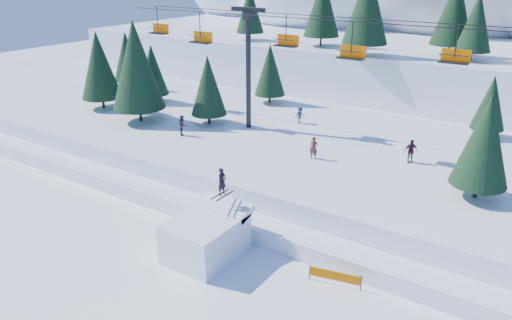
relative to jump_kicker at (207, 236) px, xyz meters
The scene contains 10 objects.
ground 3.20m from the jump_kicker, 61.84° to the right, with size 160.00×160.00×0.00m, color white.
mid_shelf 15.48m from the jump_kicker, 84.88° to the left, with size 70.00×22.00×2.50m, color white.
berm 5.64m from the jump_kicker, 75.71° to the left, with size 70.00×6.00×1.10m, color white.
mountain_ridge 71.35m from the jump_kicker, 93.00° to the left, with size 119.00×61.59×26.46m.
jump_kicker is the anchor object (origin of this frame).
chairlift 17.54m from the jump_kicker, 82.63° to the left, with size 46.50×3.21×10.28m.
conifer_stand 16.47m from the jump_kicker, 83.01° to the left, with size 61.46×16.63×9.13m.
distant_skiers 15.69m from the jump_kicker, 83.66° to the left, with size 28.21×9.95×1.82m.
banner_near 7.72m from the jump_kicker, 11.36° to the left, with size 2.80×0.65×0.90m.
banner_far 13.31m from the jump_kicker, 15.37° to the left, with size 2.86×0.17×0.90m.
Camera 1 is at (15.13, -16.96, 16.10)m, focal length 35.00 mm.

